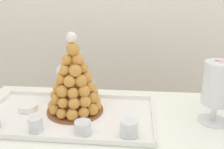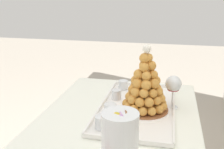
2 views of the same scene
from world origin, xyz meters
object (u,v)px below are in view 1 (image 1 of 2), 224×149
croquembouche (74,82)px  dessert_cup_centre (83,128)px  serving_tray (70,116)px  wine_glass (65,74)px  creme_brulee_ramekin (28,107)px  dessert_cup_mid_left (36,125)px  macaron_goblet (218,85)px  dessert_cup_mid_right (129,129)px

croquembouche → dessert_cup_centre: size_ratio=5.55×
serving_tray → wine_glass: size_ratio=3.98×
creme_brulee_ramekin → wine_glass: bearing=49.1°
dessert_cup_mid_left → croquembouche: bearing=57.5°
wine_glass → dessert_cup_centre: bearing=-64.3°
serving_tray → dessert_cup_mid_left: 0.16m
creme_brulee_ramekin → macaron_goblet: bearing=-0.9°
serving_tray → dessert_cup_mid_right: (0.25, -0.12, 0.03)m
dessert_cup_mid_left → dessert_cup_centre: dessert_cup_mid_left is taller
croquembouche → macaron_goblet: 0.56m
wine_glass → creme_brulee_ramekin: bearing=-130.9°
serving_tray → macaron_goblet: size_ratio=2.65×
serving_tray → dessert_cup_centre: size_ratio=11.34×
serving_tray → croquembouche: croquembouche is taller
croquembouche → dessert_cup_mid_left: (-0.11, -0.17, -0.10)m
serving_tray → macaron_goblet: (0.58, 0.02, 0.15)m
dessert_cup_mid_left → creme_brulee_ramekin: size_ratio=0.67×
dessert_cup_mid_left → wine_glass: 0.32m
dessert_cup_centre → creme_brulee_ramekin: bearing=150.1°
dessert_cup_centre → serving_tray: bearing=123.4°
serving_tray → croquembouche: size_ratio=2.04×
dessert_cup_centre → wine_glass: bearing=115.7°
croquembouche → creme_brulee_ramekin: (-0.20, -0.01, -0.12)m
dessert_cup_centre → wine_glass: size_ratio=0.35×
croquembouche → dessert_cup_centre: 0.21m
dessert_cup_centre → creme_brulee_ramekin: size_ratio=0.76×
dessert_cup_mid_left → dessert_cup_centre: (0.17, 0.00, -0.00)m
macaron_goblet → dessert_cup_centre: bearing=-163.8°
croquembouche → dessert_cup_mid_right: size_ratio=5.27×
macaron_goblet → dessert_cup_mid_right: bearing=-156.6°
dessert_cup_mid_right → macaron_goblet: (0.33, 0.14, 0.12)m
dessert_cup_mid_left → wine_glass: size_ratio=0.31×
serving_tray → creme_brulee_ramekin: creme_brulee_ramekin is taller
serving_tray → wine_glass: wine_glass is taller
serving_tray → dessert_cup_centre: bearing=-56.6°
serving_tray → macaron_goblet: macaron_goblet is taller
croquembouche → macaron_goblet: (0.56, -0.02, 0.02)m
croquembouche → macaron_goblet: croquembouche is taller
dessert_cup_mid_right → macaron_goblet: bearing=23.4°
dessert_cup_mid_right → macaron_goblet: size_ratio=0.25×
dessert_cup_mid_right → wine_glass: bearing=136.0°
dessert_cup_mid_left → macaron_goblet: size_ratio=0.21×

